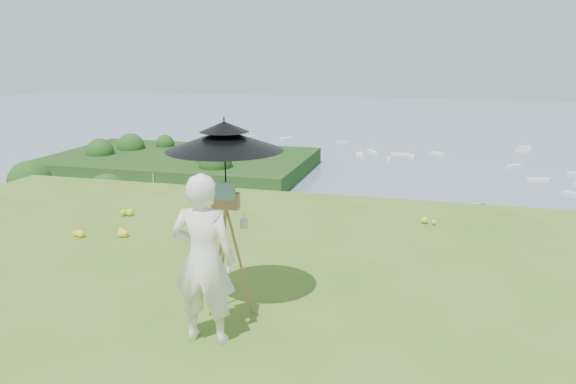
% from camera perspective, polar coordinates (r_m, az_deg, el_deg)
% --- Properties ---
extents(ground, '(14.00, 14.00, 0.00)m').
position_cam_1_polar(ground, '(6.37, -14.56, -15.15)').
color(ground, '#477020').
rests_on(ground, ground).
extents(shoreline_tier, '(170.00, 28.00, 8.00)m').
position_cam_1_polar(shoreline_tier, '(88.88, 11.85, -12.21)').
color(shoreline_tier, slate).
rests_on(shoreline_tier, bay_water).
extents(bay_water, '(700.00, 700.00, 0.00)m').
position_cam_1_polar(bay_water, '(247.59, 14.20, 5.15)').
color(bay_water, slate).
rests_on(bay_water, ground).
extents(peninsula, '(90.00, 60.00, 12.00)m').
position_cam_1_polar(peninsula, '(180.62, -10.85, 3.71)').
color(peninsula, '#14330E').
rests_on(peninsula, bay_water).
extents(slope_trees, '(110.00, 50.00, 6.00)m').
position_cam_1_polar(slope_trees, '(43.79, 10.03, -10.42)').
color(slope_trees, '#1A4414').
rests_on(slope_trees, forest_slope).
extents(harbor_town, '(110.00, 22.00, 5.00)m').
position_cam_1_polar(harbor_town, '(86.22, 12.07, -8.33)').
color(harbor_town, silver).
rests_on(harbor_town, shoreline_tier).
extents(moored_boats, '(140.00, 140.00, 0.70)m').
position_cam_1_polar(moored_boats, '(170.49, 9.46, 1.56)').
color(moored_boats, white).
rests_on(moored_boats, bay_water).
extents(wildflowers, '(10.00, 10.50, 0.12)m').
position_cam_1_polar(wildflowers, '(6.53, -13.49, -13.71)').
color(wildflowers, yellow).
rests_on(wildflowers, ground).
extents(painter, '(0.71, 0.49, 1.87)m').
position_cam_1_polar(painter, '(6.01, -8.57, -6.80)').
color(painter, white).
rests_on(painter, ground).
extents(field_easel, '(0.66, 0.66, 1.65)m').
position_cam_1_polar(field_easel, '(6.57, -6.21, -5.90)').
color(field_easel, '#8D603B').
rests_on(field_easel, ground).
extents(sun_umbrella, '(1.60, 1.60, 1.01)m').
position_cam_1_polar(sun_umbrella, '(6.32, -6.41, 3.05)').
color(sun_umbrella, black).
rests_on(sun_umbrella, field_easel).
extents(painter_cap, '(0.22, 0.25, 0.10)m').
position_cam_1_polar(painter_cap, '(5.76, -8.89, 1.41)').
color(painter_cap, '#D27673').
rests_on(painter_cap, painter).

